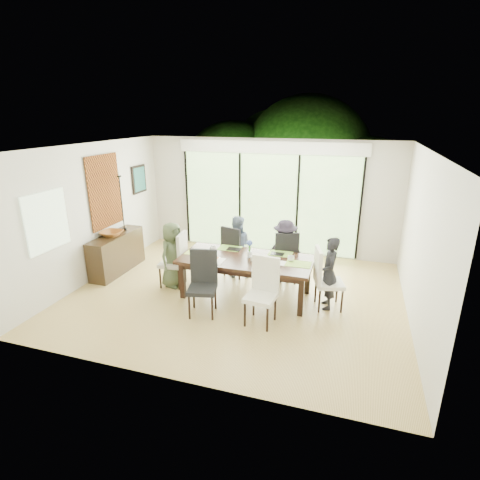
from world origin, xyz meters
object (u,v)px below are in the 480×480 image
(chair_right_end, at_px, (330,279))
(person_far_left, at_px, (237,246))
(person_right_end, at_px, (329,273))
(vase, at_px, (250,254))
(chair_left_end, at_px, (172,259))
(person_far_right, at_px, (285,251))
(chair_near_right, at_px, (261,293))
(bowl, at_px, (112,234))
(laptop, at_px, (201,254))
(cup_c, at_px, (291,259))
(person_left_end, at_px, (173,255))
(table_top, at_px, (246,260))
(chair_near_left, at_px, (202,284))
(cup_b, at_px, (253,259))
(chair_far_right, at_px, (285,255))
(cup_a, at_px, (213,249))
(sideboard, at_px, (117,253))
(chair_far_left, at_px, (237,250))

(chair_right_end, bearing_deg, person_far_left, 50.60)
(person_right_end, distance_m, vase, 1.44)
(chair_left_end, bearing_deg, person_far_right, 105.39)
(chair_near_right, xyz_separation_m, bowl, (-3.45, 1.03, 0.33))
(laptop, xyz_separation_m, cup_c, (1.65, 0.20, 0.03))
(chair_near_right, xyz_separation_m, person_right_end, (0.98, 0.87, 0.09))
(person_left_end, relative_size, person_far_left, 1.00)
(table_top, bearing_deg, chair_left_end, 180.00)
(chair_near_left, bearing_deg, person_far_right, 45.42)
(chair_left_end, bearing_deg, chair_near_left, 42.33)
(table_top, xyz_separation_m, chair_near_right, (0.50, -0.87, -0.17))
(person_left_end, height_order, person_far_left, same)
(chair_left_end, xyz_separation_m, person_left_end, (0.02, 0.00, 0.09))
(chair_left_end, relative_size, chair_near_right, 1.00)
(bowl, bearing_deg, vase, -2.16)
(person_right_end, relative_size, cup_b, 12.90)
(chair_far_right, distance_m, person_far_right, 0.10)
(cup_a, xyz_separation_m, bowl, (-2.25, 0.01, 0.08))
(chair_near_left, bearing_deg, chair_left_end, 126.09)
(chair_right_end, relative_size, person_right_end, 0.85)
(chair_near_right, distance_m, cup_c, 1.04)
(cup_c, bearing_deg, sideboard, 177.51)
(cup_c, xyz_separation_m, bowl, (-3.75, 0.06, 0.08))
(laptop, bearing_deg, chair_near_left, -76.74)
(sideboard, bearing_deg, person_left_end, -10.18)
(person_far_left, height_order, sideboard, person_far_left)
(vase, bearing_deg, cup_c, 3.81)
(chair_near_left, bearing_deg, vase, 46.24)
(person_far_right, bearing_deg, bowl, -3.25)
(person_far_left, bearing_deg, cup_a, 57.48)
(chair_near_left, bearing_deg, cup_b, 36.95)
(chair_right_end, height_order, laptop, chair_right_end)
(chair_near_left, distance_m, bowl, 2.68)
(chair_left_end, xyz_separation_m, laptop, (0.65, -0.10, 0.21))
(chair_left_end, bearing_deg, vase, 85.20)
(chair_near_left, bearing_deg, chair_far_right, 45.71)
(table_top, relative_size, person_left_end, 1.86)
(table_top, bearing_deg, bowl, 176.83)
(chair_far_right, bearing_deg, vase, 38.06)
(person_right_end, relative_size, bowl, 2.94)
(person_far_left, bearing_deg, vase, 110.33)
(person_far_left, relative_size, cup_b, 12.90)
(bowl, bearing_deg, chair_left_end, -6.44)
(chair_left_end, height_order, cup_b, chair_left_end)
(chair_far_left, relative_size, chair_near_left, 1.00)
(chair_far_left, distance_m, cup_c, 1.48)
(person_far_left, height_order, laptop, person_far_left)
(bowl, bearing_deg, laptop, -7.16)
(table_top, relative_size, bowl, 5.48)
(cup_b, bearing_deg, table_top, 146.31)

